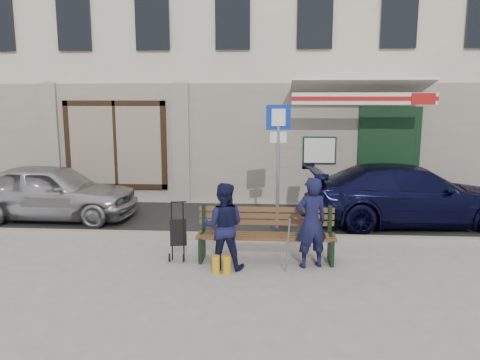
# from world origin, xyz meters

# --- Properties ---
(ground) EXTENTS (80.00, 80.00, 0.00)m
(ground) POSITION_xyz_m (0.00, 0.00, 0.00)
(ground) COLOR #9E9991
(ground) RESTS_ON ground
(asphalt_lane) EXTENTS (60.00, 3.20, 0.01)m
(asphalt_lane) POSITION_xyz_m (0.00, 3.10, 0.01)
(asphalt_lane) COLOR #282828
(asphalt_lane) RESTS_ON ground
(curb) EXTENTS (60.00, 0.18, 0.12)m
(curb) POSITION_xyz_m (0.00, 1.50, 0.06)
(curb) COLOR #9E9384
(curb) RESTS_ON ground
(building) EXTENTS (20.00, 8.27, 10.00)m
(building) POSITION_xyz_m (0.01, 8.45, 4.97)
(building) COLOR beige
(building) RESTS_ON ground
(car_silver) EXTENTS (3.91, 1.63, 1.32)m
(car_silver) POSITION_xyz_m (-4.06, 2.80, 0.66)
(car_silver) COLOR #B1B1B6
(car_silver) RESTS_ON ground
(car_navy) EXTENTS (4.81, 2.32, 1.35)m
(car_navy) POSITION_xyz_m (4.13, 2.92, 0.67)
(car_navy) COLOR black
(car_navy) RESTS_ON ground
(parking_sign) EXTENTS (0.49, 0.14, 2.68)m
(parking_sign) POSITION_xyz_m (1.17, 1.87, 1.80)
(parking_sign) COLOR gray
(parking_sign) RESTS_ON ground
(bench) EXTENTS (2.40, 1.17, 0.98)m
(bench) POSITION_xyz_m (0.91, 0.29, 0.46)
(bench) COLOR brown
(bench) RESTS_ON ground
(man) EXTENTS (0.65, 0.53, 1.53)m
(man) POSITION_xyz_m (1.71, 0.04, 0.77)
(man) COLOR #131436
(man) RESTS_ON ground
(woman) EXTENTS (0.73, 0.58, 1.45)m
(woman) POSITION_xyz_m (0.26, -0.11, 0.72)
(woman) COLOR #141639
(woman) RESTS_ON ground
(stroller) EXTENTS (0.33, 0.44, 1.01)m
(stroller) POSITION_xyz_m (-0.59, 0.32, 0.45)
(stroller) COLOR black
(stroller) RESTS_ON ground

